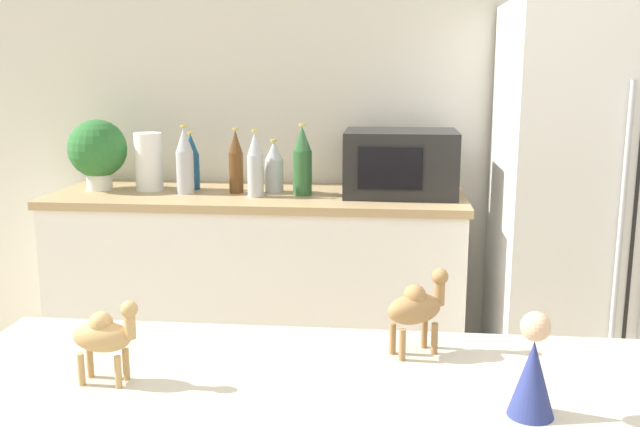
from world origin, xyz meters
TOP-DOWN VIEW (x-y plane):
  - wall_back at (0.00, 2.73)m, footprint 8.00×0.06m
  - back_counter at (-0.54, 2.40)m, footprint 1.82×0.63m
  - refrigerator at (0.93, 2.32)m, footprint 0.85×0.76m
  - potted_plant at (-1.27, 2.41)m, footprint 0.26×0.26m
  - paper_towel_roll at (-1.04, 2.42)m, footprint 0.12×0.12m
  - microwave at (0.09, 2.42)m, footprint 0.48×0.37m
  - back_bottle_0 at (-0.47, 2.43)m, footprint 0.08×0.08m
  - back_bottle_1 at (-0.86, 2.46)m, footprint 0.07×0.07m
  - back_bottle_2 at (-0.53, 2.31)m, footprint 0.07×0.07m
  - back_bottle_3 at (-0.63, 2.39)m, footprint 0.06×0.06m
  - back_bottle_4 at (-0.34, 2.37)m, footprint 0.08×0.08m
  - back_bottle_5 at (-0.85, 2.36)m, footprint 0.08×0.08m
  - camel_figurine at (-0.44, 0.45)m, footprint 0.12×0.06m
  - camel_figurine_second at (0.10, 0.63)m, footprint 0.13×0.11m
  - wise_man_figurine_crimson at (0.27, 0.40)m, footprint 0.07×0.07m

SIDE VIEW (x-z plane):
  - back_counter at x=-0.54m, z-range 0.00..0.92m
  - refrigerator at x=0.93m, z-range 0.00..1.73m
  - wise_man_figurine_crimson at x=0.27m, z-range 0.92..1.09m
  - camel_figurine at x=-0.44m, z-range 0.94..1.09m
  - camel_figurine_second at x=0.10m, z-range 0.94..1.10m
  - back_bottle_0 at x=-0.47m, z-range 0.92..1.15m
  - back_bottle_1 at x=-0.86m, z-range 0.92..1.18m
  - paper_towel_roll at x=-1.04m, z-range 0.92..1.18m
  - back_bottle_3 at x=-0.63m, z-range 0.92..1.20m
  - back_bottle_2 at x=-0.53m, z-range 0.92..1.20m
  - microwave at x=0.09m, z-range 0.92..1.20m
  - back_bottle_5 at x=-0.85m, z-range 0.92..1.21m
  - back_bottle_4 at x=-0.34m, z-range 0.91..1.22m
  - potted_plant at x=-1.27m, z-range 0.94..1.26m
  - wall_back at x=0.00m, z-range 0.00..2.55m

